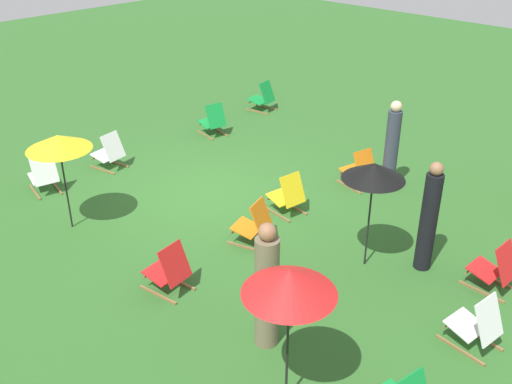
# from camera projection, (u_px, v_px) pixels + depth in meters

# --- Properties ---
(ground_plane) EXTENTS (40.00, 40.00, 0.00)m
(ground_plane) POSITION_uv_depth(u_px,v_px,m) (214.00, 195.00, 12.03)
(ground_plane) COLOR #2D6026
(deckchair_0) EXTENTS (0.57, 0.81, 0.83)m
(deckchair_0) POSITION_uv_depth(u_px,v_px,m) (477.00, 325.00, 7.91)
(deckchair_0) COLOR olive
(deckchair_0) RESTS_ON ground
(deckchair_2) EXTENTS (0.57, 0.82, 0.83)m
(deckchair_2) POSITION_uv_depth(u_px,v_px,m) (287.00, 196.00, 11.22)
(deckchair_2) COLOR olive
(deckchair_2) RESTS_ON ground
(deckchair_5) EXTENTS (0.63, 0.85, 0.83)m
(deckchair_5) POSITION_uv_depth(u_px,v_px,m) (44.00, 175.00, 12.01)
(deckchair_5) COLOR olive
(deckchair_5) RESTS_ON ground
(deckchair_6) EXTENTS (0.68, 0.87, 0.83)m
(deckchair_6) POSITION_uv_depth(u_px,v_px,m) (254.00, 225.00, 10.24)
(deckchair_6) COLOR olive
(deckchair_6) RESTS_ON ground
(deckchair_7) EXTENTS (0.63, 0.84, 0.83)m
(deckchair_7) POSITION_uv_depth(u_px,v_px,m) (359.00, 170.00, 12.23)
(deckchair_7) COLOR olive
(deckchair_7) RESTS_ON ground
(deckchair_8) EXTENTS (0.61, 0.84, 0.83)m
(deckchair_8) POSITION_uv_depth(u_px,v_px,m) (109.00, 153.00, 13.03)
(deckchair_8) COLOR olive
(deckchair_8) RESTS_ON ground
(deckchair_9) EXTENTS (0.59, 0.82, 0.83)m
(deckchair_9) POSITION_uv_depth(u_px,v_px,m) (263.00, 98.00, 16.42)
(deckchair_9) COLOR olive
(deckchair_9) RESTS_ON ground
(deckchair_10) EXTENTS (0.60, 0.83, 0.83)m
(deckchair_10) POSITION_uv_depth(u_px,v_px,m) (213.00, 121.00, 14.79)
(deckchair_10) COLOR olive
(deckchair_10) RESTS_ON ground
(deckchair_11) EXTENTS (0.58, 0.82, 0.83)m
(deckchair_11) POSITION_uv_depth(u_px,v_px,m) (169.00, 271.00, 9.03)
(deckchair_11) COLOR olive
(deckchair_11) RESTS_ON ground
(deckchair_12) EXTENTS (0.50, 0.78, 0.83)m
(deckchair_12) POSITION_uv_depth(u_px,v_px,m) (495.00, 269.00, 9.07)
(deckchair_12) COLOR olive
(deckchair_12) RESTS_ON ground
(umbrella_0) EXTENTS (1.08, 1.08, 1.93)m
(umbrella_0) POSITION_uv_depth(u_px,v_px,m) (289.00, 282.00, 6.41)
(umbrella_0) COLOR black
(umbrella_0) RESTS_ON ground
(umbrella_1) EXTENTS (1.13, 1.13, 1.82)m
(umbrella_1) POSITION_uv_depth(u_px,v_px,m) (58.00, 142.00, 10.14)
(umbrella_1) COLOR black
(umbrella_1) RESTS_ON ground
(umbrella_2) EXTENTS (1.00, 1.00, 1.85)m
(umbrella_2) POSITION_uv_depth(u_px,v_px,m) (374.00, 171.00, 9.05)
(umbrella_2) COLOR black
(umbrella_2) RESTS_ON ground
(person_0) EXTENTS (0.39, 0.39, 1.89)m
(person_0) POSITION_uv_depth(u_px,v_px,m) (392.00, 147.00, 11.93)
(person_0) COLOR #333847
(person_0) RESTS_ON ground
(person_1) EXTENTS (0.46, 0.46, 1.89)m
(person_1) POSITION_uv_depth(u_px,v_px,m) (267.00, 289.00, 7.74)
(person_1) COLOR #72664C
(person_1) RESTS_ON ground
(person_2) EXTENTS (0.37, 0.37, 1.90)m
(person_2) POSITION_uv_depth(u_px,v_px,m) (429.00, 219.00, 9.34)
(person_2) COLOR black
(person_2) RESTS_ON ground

